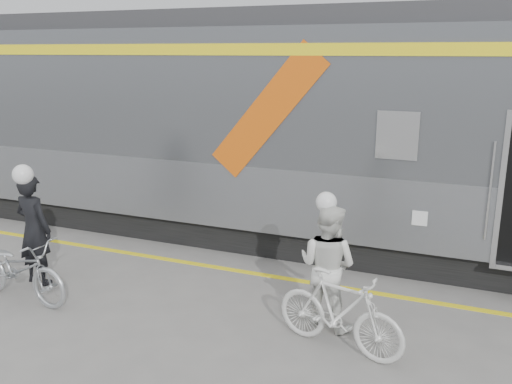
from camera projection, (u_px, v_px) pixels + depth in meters
The scene contains 9 objects.
ground at pixel (178, 336), 6.72m from camera, with size 90.00×90.00×0.00m, color slate.
train at pixel (398, 134), 9.25m from camera, with size 24.00×3.17×4.10m.
safety_strip at pixel (246, 272), 8.65m from camera, with size 24.00×0.12×0.01m, color yellow.
man at pixel (34, 230), 8.07m from camera, with size 0.62×0.41×1.69m, color black.
bicycle_left at pixel (19, 269), 7.60m from camera, with size 0.62×1.78×0.93m, color #B6BBBF.
woman at pixel (327, 266), 6.82m from camera, with size 0.78×0.61×1.61m, color white.
bicycle_right at pixel (339, 312), 6.30m from camera, with size 0.46×1.63×0.98m, color silver.
helmet_man at pixel (27, 164), 7.82m from camera, with size 0.29×0.29×0.29m, color white.
helmet_woman at pixel (330, 194), 6.58m from camera, with size 0.26×0.26×0.26m, color white.
Camera 1 is at (3.17, -5.24, 3.43)m, focal length 38.00 mm.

